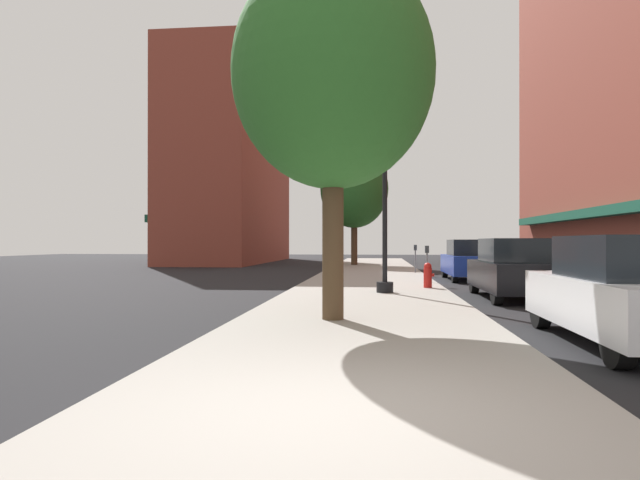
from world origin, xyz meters
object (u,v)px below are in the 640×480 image
at_px(tree_near, 354,189).
at_px(car_black, 514,269).
at_px(fire_hydrant, 428,275).
at_px(lamppost, 385,185).
at_px(parking_meter_far, 415,255).
at_px(tree_mid, 333,74).
at_px(car_white, 627,292).
at_px(car_blue, 469,260).
at_px(parking_meter_near, 427,259).

height_order(tree_near, car_black, tree_near).
bearing_deg(fire_hydrant, lamppost, -127.67).
distance_m(parking_meter_far, tree_mid, 16.45).
bearing_deg(car_white, car_blue, 89.01).
distance_m(parking_meter_far, car_blue, 3.73).
height_order(fire_hydrant, parking_meter_far, parking_meter_far).
height_order(parking_meter_far, tree_mid, tree_mid).
xyz_separation_m(tree_near, car_black, (5.19, -19.06, -4.10)).
xyz_separation_m(parking_meter_near, tree_near, (-3.24, 14.59, 3.96)).
relative_size(lamppost, parking_meter_near, 4.50).
height_order(tree_mid, car_black, tree_mid).
relative_size(tree_mid, car_black, 1.58).
height_order(fire_hydrant, tree_mid, tree_mid).
relative_size(fire_hydrant, car_white, 0.18).
bearing_deg(tree_mid, fire_hydrant, 71.77).
bearing_deg(tree_near, car_black, -74.78).
bearing_deg(car_blue, car_black, -90.64).
distance_m(parking_meter_near, car_white, 11.46).
bearing_deg(parking_meter_near, tree_near, 102.51).
relative_size(fire_hydrant, tree_near, 0.11).
height_order(lamppost, parking_meter_far, lamppost).
height_order(tree_near, car_white, tree_near).
relative_size(parking_meter_near, car_white, 0.30).
bearing_deg(fire_hydrant, tree_near, 100.15).
bearing_deg(tree_mid, car_blue, 70.17).
xyz_separation_m(fire_hydrant, tree_near, (-3.05, 17.02, 4.39)).
height_order(fire_hydrant, tree_near, tree_near).
height_order(parking_meter_far, car_black, car_black).
distance_m(lamppost, car_blue, 8.26).
bearing_deg(car_blue, tree_near, 113.23).
xyz_separation_m(tree_near, car_white, (5.19, -25.89, -4.10)).
relative_size(tree_near, car_white, 1.69).
relative_size(fire_hydrant, parking_meter_far, 0.60).
xyz_separation_m(parking_meter_far, car_blue, (1.95, -3.18, -0.14)).
distance_m(parking_meter_near, tree_near, 15.47).
relative_size(fire_hydrant, car_blue, 0.18).
xyz_separation_m(tree_mid, car_blue, (4.55, 12.63, -3.90)).
xyz_separation_m(lamppost, parking_meter_far, (1.56, 10.26, -2.25)).
height_order(lamppost, parking_meter_near, lamppost).
bearing_deg(car_white, parking_meter_far, 95.42).
relative_size(lamppost, parking_meter_far, 4.50).
height_order(fire_hydrant, car_blue, car_blue).
xyz_separation_m(fire_hydrant, parking_meter_near, (0.19, 2.43, 0.43)).
bearing_deg(parking_meter_near, fire_hydrant, -94.47).
bearing_deg(car_black, lamppost, 177.57).
xyz_separation_m(tree_near, tree_mid, (0.64, -24.35, -0.20)).
bearing_deg(fire_hydrant, car_white, -76.43).
height_order(fire_hydrant, car_black, car_black).
bearing_deg(tree_mid, parking_meter_far, 80.65).
bearing_deg(fire_hydrant, parking_meter_far, 88.72).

